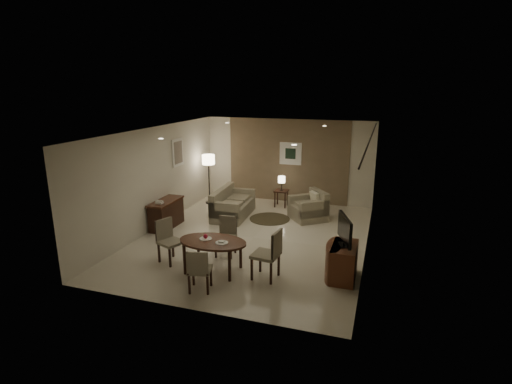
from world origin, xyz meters
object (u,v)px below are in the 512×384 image
(chair_right, at_px, (266,254))
(armchair, at_px, (308,205))
(sofa, at_px, (233,203))
(dining_table, at_px, (213,256))
(tv_cabinet, at_px, (344,262))
(side_table, at_px, (281,198))
(console_desk, at_px, (166,214))
(chair_far, at_px, (225,237))
(chair_near, at_px, (200,269))
(chair_left, at_px, (171,242))
(floor_lamp, at_px, (209,179))

(chair_right, bearing_deg, armchair, -175.22)
(sofa, bearing_deg, dining_table, -168.25)
(tv_cabinet, height_order, sofa, sofa)
(side_table, bearing_deg, console_desk, -131.21)
(tv_cabinet, bearing_deg, dining_table, -168.65)
(console_desk, relative_size, tv_cabinet, 1.33)
(chair_far, bearing_deg, armchair, 62.49)
(chair_near, bearing_deg, console_desk, -64.23)
(chair_left, bearing_deg, floor_lamp, 36.09)
(side_table, relative_size, floor_lamp, 0.33)
(chair_far, height_order, sofa, chair_far)
(sofa, bearing_deg, armchair, -82.12)
(dining_table, height_order, chair_far, chair_far)
(console_desk, bearing_deg, sofa, 46.22)
(tv_cabinet, distance_m, chair_left, 3.67)
(chair_left, relative_size, side_table, 1.79)
(chair_near, relative_size, side_table, 1.62)
(armchair, bearing_deg, side_table, -170.99)
(sofa, bearing_deg, chair_far, -165.13)
(console_desk, distance_m, chair_near, 3.70)
(chair_left, bearing_deg, tv_cabinet, -61.67)
(dining_table, height_order, sofa, sofa)
(armchair, bearing_deg, chair_right, -39.62)
(chair_near, bearing_deg, side_table, -105.24)
(chair_near, xyz_separation_m, sofa, (-1.00, 4.27, -0.02))
(chair_right, xyz_separation_m, armchair, (0.11, 3.83, -0.10))
(console_desk, bearing_deg, side_table, 48.79)
(floor_lamp, bearing_deg, side_table, 8.60)
(tv_cabinet, xyz_separation_m, chair_right, (-1.48, -0.48, 0.16))
(chair_near, distance_m, sofa, 4.38)
(chair_right, bearing_deg, floor_lamp, -137.28)
(chair_left, relative_size, sofa, 0.54)
(chair_near, relative_size, armchair, 0.92)
(sofa, distance_m, armchair, 2.18)
(chair_near, bearing_deg, tv_cabinet, -166.41)
(sofa, bearing_deg, side_table, -41.23)
(tv_cabinet, relative_size, chair_left, 0.95)
(console_desk, distance_m, dining_table, 3.05)
(tv_cabinet, xyz_separation_m, dining_table, (-2.60, -0.52, -0.02))
(chair_left, relative_size, floor_lamp, 0.59)
(console_desk, height_order, tv_cabinet, console_desk)
(chair_near, xyz_separation_m, chair_far, (-0.15, 1.61, 0.01))
(chair_near, bearing_deg, chair_far, -99.02)
(dining_table, height_order, armchair, armchair)
(console_desk, xyz_separation_m, chair_near, (2.38, -2.83, 0.05))
(chair_near, relative_size, chair_far, 0.97)
(dining_table, bearing_deg, chair_near, -83.26)
(chair_far, distance_m, floor_lamp, 4.25)
(dining_table, relative_size, chair_right, 1.39)
(armchair, bearing_deg, tv_cabinet, -15.67)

